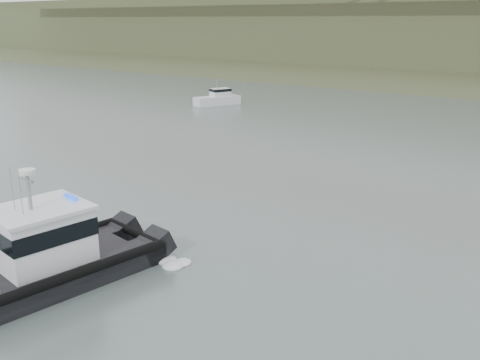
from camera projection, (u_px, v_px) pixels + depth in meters
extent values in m
plane|color=#53635C|center=(112.00, 260.00, 27.36)|extent=(400.00, 400.00, 0.00)
cube|color=black|center=(21.00, 268.00, 25.49)|extent=(3.05, 11.97, 1.30)
cube|color=black|center=(50.00, 289.00, 23.52)|extent=(3.05, 11.97, 1.30)
cube|color=black|center=(22.00, 271.00, 23.99)|extent=(5.71, 10.77, 0.27)
cube|color=white|center=(41.00, 236.00, 24.33)|extent=(3.75, 4.30, 2.49)
cube|color=black|center=(40.00, 227.00, 24.20)|extent=(3.83, 4.38, 0.81)
cube|color=white|center=(38.00, 209.00, 23.95)|extent=(4.00, 4.55, 0.17)
cylinder|color=gray|center=(29.00, 192.00, 23.47)|extent=(0.17, 0.17, 1.95)
cylinder|color=white|center=(27.00, 172.00, 23.21)|extent=(0.76, 0.76, 0.19)
cube|color=silver|center=(217.00, 101.00, 77.10)|extent=(4.64, 7.06, 1.34)
cube|color=silver|center=(220.00, 93.00, 77.05)|extent=(2.68, 3.17, 1.34)
cube|color=black|center=(220.00, 90.00, 76.92)|extent=(2.76, 3.24, 0.39)
cylinder|color=gray|center=(217.00, 85.00, 76.42)|extent=(0.09, 0.09, 1.34)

